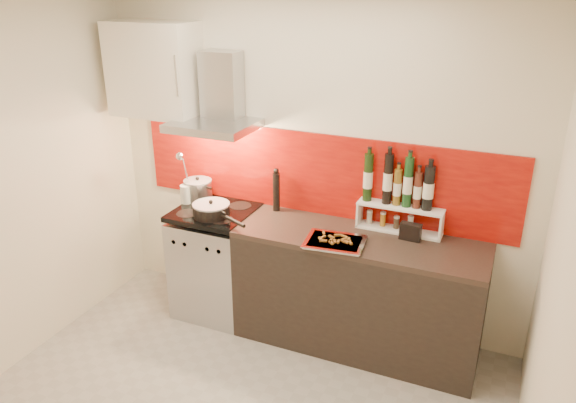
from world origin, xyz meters
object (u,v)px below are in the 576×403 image
at_px(stock_pot, 198,190).
at_px(counter, 358,292).
at_px(saute_pan, 212,210).
at_px(pepper_mill, 276,190).
at_px(baking_tray, 335,242).
at_px(range_stove, 217,262).

bearing_deg(stock_pot, counter, -5.35).
relative_size(stock_pot, saute_pan, 0.44).
height_order(counter, pepper_mill, pepper_mill).
xyz_separation_m(stock_pot, saute_pan, (0.28, -0.25, -0.03)).
xyz_separation_m(counter, baking_tray, (-0.13, -0.17, 0.47)).
height_order(counter, stock_pot, stock_pot).
bearing_deg(baking_tray, counter, 52.12).
bearing_deg(baking_tray, saute_pan, 176.91).
distance_m(stock_pot, saute_pan, 0.38).
xyz_separation_m(counter, pepper_mill, (-0.75, 0.20, 0.62)).
bearing_deg(pepper_mill, range_stove, -154.84).
bearing_deg(counter, stock_pot, 174.65).
bearing_deg(saute_pan, pepper_mill, 39.02).
distance_m(counter, stock_pot, 1.53).
xyz_separation_m(range_stove, counter, (1.20, 0.00, 0.01)).
distance_m(range_stove, saute_pan, 0.53).
xyz_separation_m(stock_pot, pepper_mill, (0.67, 0.07, 0.07)).
height_order(range_stove, saute_pan, saute_pan).
bearing_deg(saute_pan, stock_pot, 137.77).
xyz_separation_m(range_stove, pepper_mill, (0.45, 0.21, 0.63)).
bearing_deg(range_stove, stock_pot, 148.77).
relative_size(counter, stock_pot, 7.82).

